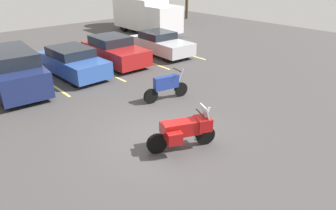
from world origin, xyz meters
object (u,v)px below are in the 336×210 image
car_silver (161,43)px  box_truck (146,15)px  motorcycle_second (167,86)px  car_navy (13,70)px  motorcycle_touring (185,130)px  car_red (114,51)px  car_blue (73,62)px

car_silver → box_truck: size_ratio=0.70×
motorcycle_second → box_truck: bearing=56.0°
car_navy → box_truck: 13.70m
motorcycle_second → car_navy: 6.89m
motorcycle_second → box_truck: 13.96m
motorcycle_touring → car_red: (3.23, 9.07, 0.09)m
motorcycle_second → motorcycle_touring: bearing=-122.7°
car_blue → motorcycle_second: bearing=-74.7°
car_navy → car_red: size_ratio=1.12×
motorcycle_second → car_red: bearing=78.6°
box_truck → motorcycle_touring: bearing=-123.7°
motorcycle_second → car_silver: size_ratio=0.46×
car_blue → car_red: size_ratio=1.02×
motorcycle_touring → box_truck: bearing=56.3°
motorcycle_second → box_truck: (7.79, 11.55, 0.88)m
motorcycle_touring → car_red: car_red is taller
car_navy → car_blue: (2.88, 0.22, -0.22)m
motorcycle_touring → box_truck: size_ratio=0.33×
car_navy → car_blue: size_ratio=1.10×
motorcycle_touring → motorcycle_second: (2.05, 3.19, -0.04)m
car_navy → box_truck: box_truck is taller
motorcycle_second → car_navy: size_ratio=0.41×
car_blue → car_silver: bearing=1.6°
car_red → motorcycle_second: bearing=-101.4°
motorcycle_second → car_silver: car_silver is taller
motorcycle_touring → box_truck: 17.75m
car_navy → car_red: bearing=5.8°
car_silver → car_red: bearing=176.8°
car_blue → car_silver: car_blue is taller
car_navy → box_truck: size_ratio=0.78×
car_blue → car_silver: size_ratio=1.01×
car_silver → box_truck: (3.33, 5.86, 0.79)m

